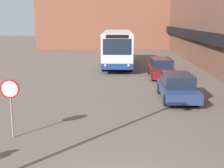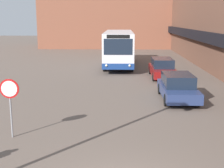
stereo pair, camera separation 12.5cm
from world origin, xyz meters
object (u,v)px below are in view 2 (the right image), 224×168
Objects in this scene: city_bus at (119,47)px; parked_car_front at (178,87)px; stop_sign at (10,95)px; parked_car_middle at (162,68)px.

city_bus reaches higher than parked_car_front.
city_bus is 4.64× the size of stop_sign.
parked_car_middle is (-0.00, 7.02, 0.01)m from parked_car_front.
stop_sign is (-7.57, -13.15, 0.95)m from parked_car_middle.
parked_car_front is 0.91× the size of parked_car_middle.
stop_sign reaches higher than parked_car_front.
stop_sign is at bearing -119.93° from parked_car_middle.
city_bus is at bearing 78.20° from stop_sign.
city_bus is 2.23× the size of parked_car_middle.
parked_car_middle is 2.08× the size of stop_sign.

